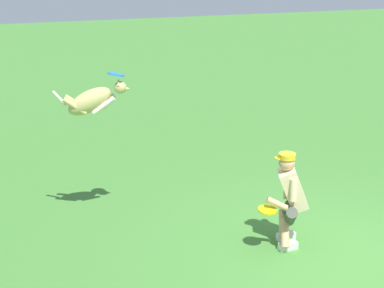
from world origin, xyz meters
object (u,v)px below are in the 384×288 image
at_px(frisbee_flying, 116,74).
at_px(dog, 93,101).
at_px(person, 290,197).
at_px(frisbee_held, 268,210).

bearing_deg(frisbee_flying, dog, -17.76).
distance_m(person, frisbee_flying, 2.84).
xyz_separation_m(dog, frisbee_flying, (-0.31, 0.10, 0.36)).
bearing_deg(dog, person, -20.33).
distance_m(person, frisbee_held, 0.40).
height_order(dog, frisbee_flying, frisbee_flying).
bearing_deg(dog, frisbee_flying, -0.98).
bearing_deg(frisbee_flying, person, 140.30).
bearing_deg(person, frisbee_held, 38.35).
xyz_separation_m(person, dog, (2.18, -1.65, 1.12)).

